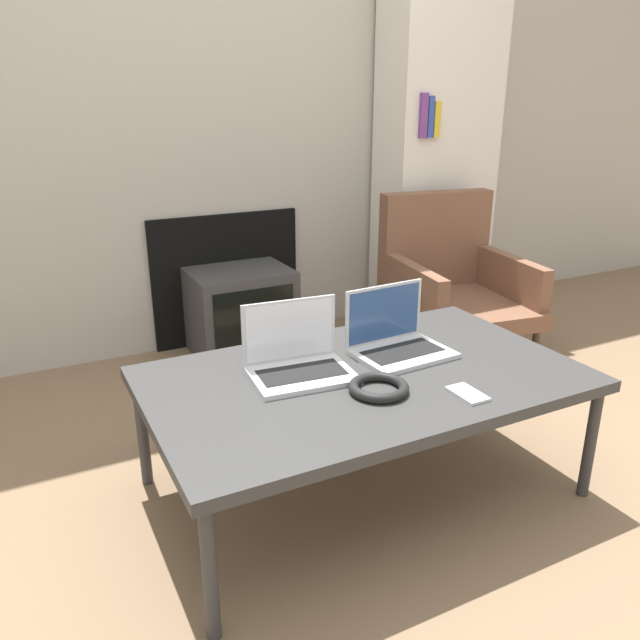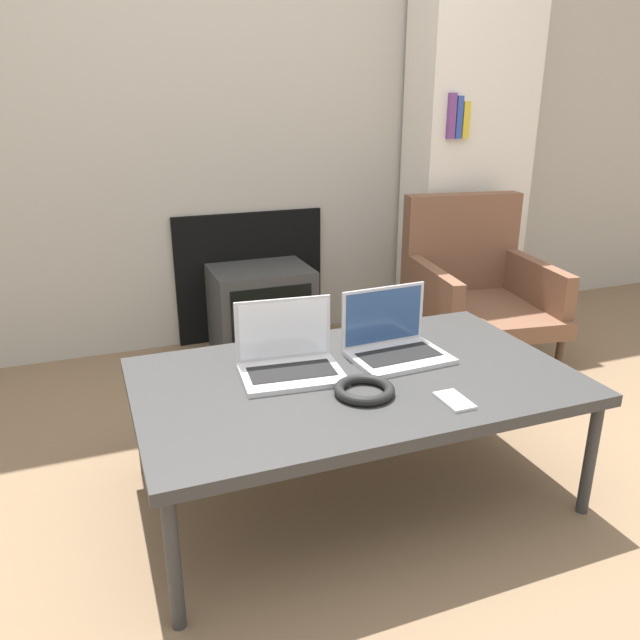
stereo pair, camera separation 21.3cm
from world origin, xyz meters
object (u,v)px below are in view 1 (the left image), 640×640
headphones (379,387)px  phone (467,394)px  tv (241,312)px  armchair (450,276)px  laptop_right (396,339)px  laptop_left (297,359)px

headphones → phone: (0.21, -0.13, -0.01)m
tv → armchair: size_ratio=0.63×
laptop_right → armchair: (0.85, 0.78, -0.09)m
laptop_left → armchair: (1.21, 0.78, -0.09)m
laptop_left → tv: size_ratio=0.68×
laptop_left → phone: bearing=-39.2°
tv → armchair: (0.96, -0.39, 0.16)m
headphones → phone: 0.25m
headphones → laptop_right: bearing=47.5°
armchair → phone: bearing=-117.9°
laptop_right → headphones: (-0.21, -0.23, -0.03)m
headphones → phone: bearing=-31.9°
laptop_right → headphones: 0.31m
laptop_left → laptop_right: size_ratio=1.02×
laptop_left → headphones: bearing=-51.0°
phone → armchair: size_ratio=0.16×
tv → armchair: 1.05m
headphones → phone: size_ratio=1.45×
phone → tv: tv is taller
laptop_left → headphones: laptop_left is taller
phone → tv: size_ratio=0.25×
laptop_right → phone: bearing=-92.4°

